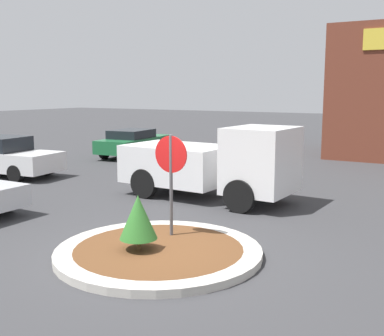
{
  "coord_description": "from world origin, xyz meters",
  "views": [
    {
      "loc": [
        5.2,
        -7.37,
        3.18
      ],
      "look_at": [
        -0.96,
        2.85,
        1.26
      ],
      "focal_mm": 45.0,
      "sensor_mm": 36.0,
      "label": 1
    }
  ],
  "objects_px": {
    "utility_truck": "(213,163)",
    "parked_sedan_white": "(1,156)",
    "stop_sign": "(171,168)",
    "parked_sedan_green": "(134,142)"
  },
  "relations": [
    {
      "from": "utility_truck",
      "to": "parked_sedan_white",
      "type": "distance_m",
      "value": 8.8
    },
    {
      "from": "stop_sign",
      "to": "utility_truck",
      "type": "bearing_deg",
      "value": 106.6
    },
    {
      "from": "utility_truck",
      "to": "stop_sign",
      "type": "bearing_deg",
      "value": -71.3
    },
    {
      "from": "utility_truck",
      "to": "parked_sedan_white",
      "type": "bearing_deg",
      "value": -174.05
    },
    {
      "from": "stop_sign",
      "to": "parked_sedan_green",
      "type": "relative_size",
      "value": 0.51
    },
    {
      "from": "parked_sedan_white",
      "to": "stop_sign",
      "type": "bearing_deg",
      "value": -25.74
    },
    {
      "from": "parked_sedan_white",
      "to": "parked_sedan_green",
      "type": "bearing_deg",
      "value": 75.07
    },
    {
      "from": "parked_sedan_green",
      "to": "utility_truck",
      "type": "bearing_deg",
      "value": -135.5
    },
    {
      "from": "parked_sedan_green",
      "to": "parked_sedan_white",
      "type": "distance_m",
      "value": 6.91
    },
    {
      "from": "utility_truck",
      "to": "parked_sedan_green",
      "type": "bearing_deg",
      "value": 143.41
    }
  ]
}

